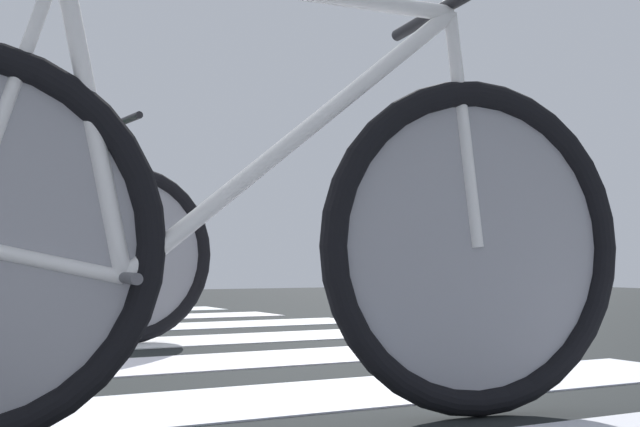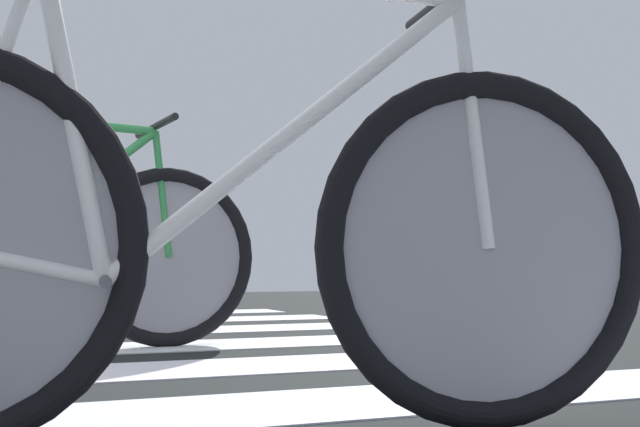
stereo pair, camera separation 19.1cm
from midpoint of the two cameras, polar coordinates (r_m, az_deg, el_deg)
bicycle_1_of_2 at (r=1.57m, az=-2.68°, el=-1.33°), size 1.73×0.52×0.93m
bicycle_2_of_2 at (r=3.28m, az=-17.28°, el=-2.33°), size 1.73×0.52×0.93m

